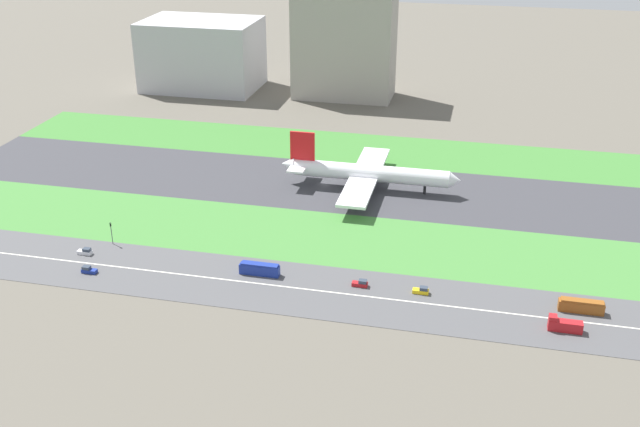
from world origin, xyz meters
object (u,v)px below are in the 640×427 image
Objects in this scene: fuel_tank_west at (342,60)px; bus_1 at (260,269)px; car_3 at (361,283)px; truck_0 at (564,325)px; traffic_light at (111,232)px; bus_0 at (581,306)px; airliner at (366,173)px; hangar_building at (344,43)px; car_2 at (89,270)px; car_0 at (421,291)px; terminal_building at (202,54)px; car_4 at (85,252)px.

bus_1 is at bearing -84.46° from fuel_tank_west.
bus_1 is 29.30m from car_3.
truck_0 is 0.36× the size of fuel_tank_west.
traffic_light is at bearing 170.89° from bus_1.
bus_0 is at bearing 0.00° from bus_1.
airliner is 119.90m from hangar_building.
hangar_building is (-94.70, 192.00, 25.41)m from truck_0.
fuel_tank_west reaches higher than bus_0.
hangar_building reaches higher than car_2.
bus_0 is 41.70m from car_0.
fuel_tank_west reaches higher than truck_0.
truck_0 is at bearing -116.14° from bus_0.
hangar_building reaches higher than airliner.
terminal_building reaches higher than car_2.
hangar_building is at bearing 77.65° from traffic_light.
bus_1 is (54.75, -0.00, 0.90)m from car_4.
fuel_tank_west is (-22.02, 227.00, 5.46)m from bus_1.
truck_0 is at bearing -180.00° from car_2.
car_3 is (29.29, 0.00, -0.90)m from bus_1.
bus_0 is 87.85m from bus_1.
airliner is at bearing 42.69° from car_4.
traffic_light is at bearing -97.25° from fuel_tank_west.
car_0 is (27.20, -68.00, -5.31)m from airliner.
bus_0 is at bearing -0.00° from car_3.
traffic_light is 220.79m from fuel_tank_west.
truck_0 is 215.59m from hangar_building.
bus_0 reaches higher than car_0.
hangar_building reaches higher than traffic_light.
bus_0 is 0.21× the size of hangar_building.
truck_0 is 1.91× the size of car_2.
fuel_tank_west reaches higher than car_3.
terminal_building is at bearing -78.79° from car_2.
airliner is at bearing 98.63° from car_3.
car_2 is at bearing 0.00° from truck_0.
fuel_tank_west is at bearing 81.79° from car_4.
car_3 is 0.08× the size of terminal_building.
bus_0 is 209.01m from hangar_building.
car_0 is 16.88m from car_3.
car_3 is at bearing 180.00° from bus_0.
traffic_light is 0.31× the size of fuel_tank_west.
car_0 is 96.42m from traffic_light.
car_4 and car_0 have the same top height.
terminal_building is (-31.53, 182.00, 16.49)m from car_4.
car_0 is (-41.69, 0.00, -0.90)m from bus_0.
car_4 is 185.45m from terminal_building.
car_4 is at bearing 180.00° from car_3.
bus_0 is at bearing -64.17° from fuel_tank_west.
fuel_tank_west is (-51.30, 227.00, 6.35)m from car_3.
car_2 is at bearing -168.28° from bus_1.
truck_0 is at bearing -10.56° from car_3.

